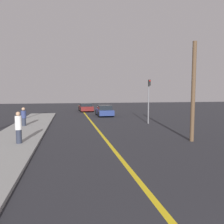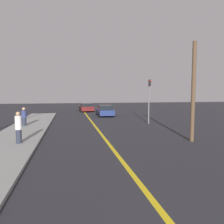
{
  "view_description": "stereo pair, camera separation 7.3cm",
  "coord_description": "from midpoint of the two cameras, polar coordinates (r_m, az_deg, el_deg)",
  "views": [
    {
      "loc": [
        -2.27,
        -0.51,
        2.95
      ],
      "look_at": [
        0.64,
        13.91,
        1.62
      ],
      "focal_mm": 35.0,
      "sensor_mm": 36.0,
      "label": 1
    },
    {
      "loc": [
        -2.2,
        -0.53,
        2.95
      ],
      "look_at": [
        0.64,
        13.91,
        1.62
      ],
      "focal_mm": 35.0,
      "sensor_mm": 36.0,
      "label": 2
    }
  ],
  "objects": [
    {
      "name": "pedestrian_near_curb",
      "position": [
        13.1,
        -23.37,
        -3.74
      ],
      "size": [
        0.36,
        0.36,
        1.76
      ],
      "color": "#282D3D",
      "rests_on": "sidewalk_left"
    },
    {
      "name": "utility_pole",
      "position": [
        13.87,
        20.31,
        4.89
      ],
      "size": [
        0.24,
        0.24,
        5.93
      ],
      "color": "brown",
      "rests_on": "ground_plane"
    },
    {
      "name": "car_near_right_lane",
      "position": [
        27.34,
        -2.1,
        0.34
      ],
      "size": [
        1.93,
        4.02,
        1.35
      ],
      "rotation": [
        0.0,
        0.0,
        -0.0
      ],
      "color": "navy",
      "rests_on": "ground_plane"
    },
    {
      "name": "pedestrian_mid_group",
      "position": [
        19.84,
        -22.19,
        -1.16
      ],
      "size": [
        0.43,
        0.43,
        1.55
      ],
      "color": "#282D3D",
      "rests_on": "sidewalk_left"
    },
    {
      "name": "traffic_light",
      "position": [
        20.66,
        9.47,
        3.9
      ],
      "size": [
        0.18,
        0.4,
        4.12
      ],
      "color": "slate",
      "rests_on": "ground_plane"
    },
    {
      "name": "car_ahead_center",
      "position": [
        34.21,
        -6.93,
        1.21
      ],
      "size": [
        2.14,
        4.29,
        1.24
      ],
      "rotation": [
        0.0,
        0.0,
        0.04
      ],
      "color": "maroon",
      "rests_on": "ground_plane"
    },
    {
      "name": "road_center_line",
      "position": [
        18.89,
        -4.5,
        -3.84
      ],
      "size": [
        0.2,
        60.0,
        0.01
      ],
      "color": "gold",
      "rests_on": "ground_plane"
    },
    {
      "name": "sidewalk_left",
      "position": [
        16.09,
        -23.15,
        -5.58
      ],
      "size": [
        3.17,
        29.93,
        0.14
      ],
      "color": "gray",
      "rests_on": "ground_plane"
    }
  ]
}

